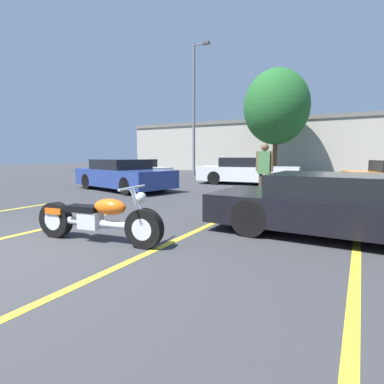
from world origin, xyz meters
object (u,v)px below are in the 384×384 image
at_px(show_car_hood_open, 346,205).
at_px(parked_car_mid_right_row, 247,172).
at_px(spectator_near_motorcycle, 264,167).
at_px(parked_car_left_row, 138,169).
at_px(parked_car_mid_left_row, 123,175).
at_px(light_pole, 195,105).
at_px(tree_background, 276,107).
at_px(motorcycle, 97,219).

xyz_separation_m(show_car_hood_open, parked_car_mid_right_row, (-4.64, 8.23, 0.07)).
bearing_deg(show_car_hood_open, spectator_near_motorcycle, 127.46).
bearing_deg(parked_car_left_row, show_car_hood_open, -16.48).
relative_size(parked_car_mid_right_row, parked_car_mid_left_row, 1.02).
height_order(show_car_hood_open, spectator_near_motorcycle, show_car_hood_open).
bearing_deg(light_pole, show_car_hood_open, -51.43).
xyz_separation_m(tree_background, motorcycle, (1.72, -18.08, -4.34)).
xyz_separation_m(motorcycle, spectator_near_motorcycle, (1.15, 5.47, 0.67)).
relative_size(show_car_hood_open, parked_car_left_row, 0.93).
relative_size(light_pole, tree_background, 1.19).
height_order(parked_car_left_row, parked_car_mid_right_row, parked_car_mid_right_row).
bearing_deg(light_pole, motorcycle, -66.72).
bearing_deg(parked_car_mid_right_row, light_pole, 133.68).
relative_size(light_pole, show_car_hood_open, 1.90).
bearing_deg(tree_background, motorcycle, -84.56).
relative_size(light_pole, parked_car_mid_right_row, 1.76).
relative_size(tree_background, parked_car_mid_left_row, 1.51).
distance_m(light_pole, parked_car_mid_left_row, 9.99).
xyz_separation_m(light_pole, motorcycle, (6.32, -14.69, -4.37)).
height_order(motorcycle, parked_car_left_row, parked_car_left_row).
distance_m(parked_car_left_row, parked_car_mid_left_row, 6.06).
bearing_deg(parked_car_mid_right_row, spectator_near_motorcycle, -73.96).
distance_m(parked_car_left_row, parked_car_mid_right_row, 6.93).
relative_size(tree_background, motorcycle, 3.12).
distance_m(show_car_hood_open, parked_car_mid_right_row, 9.45).
relative_size(motorcycle, show_car_hood_open, 0.51).
height_order(tree_background, parked_car_mid_left_row, tree_background).
bearing_deg(parked_car_mid_left_row, parked_car_left_row, 138.05).
bearing_deg(spectator_near_motorcycle, parked_car_mid_left_row, 177.23).
bearing_deg(parked_car_mid_right_row, motorcycle, -91.89).
bearing_deg(light_pole, parked_car_mid_left_row, -79.68).
xyz_separation_m(motorcycle, show_car_hood_open, (3.48, 2.39, 0.17)).
distance_m(light_pole, motorcycle, 16.58).
xyz_separation_m(motorcycle, parked_car_mid_right_row, (-1.16, 10.63, 0.24)).
distance_m(parked_car_mid_left_row, spectator_near_motorcycle, 5.87).
bearing_deg(motorcycle, parked_car_mid_left_row, 120.80).
height_order(light_pole, parked_car_left_row, light_pole).
xyz_separation_m(light_pole, parked_car_left_row, (-1.77, -3.92, -4.19)).
bearing_deg(tree_background, spectator_near_motorcycle, -77.16).
bearing_deg(motorcycle, light_pole, 104.87).
bearing_deg(parked_car_left_row, parked_car_mid_right_row, 18.20).
bearing_deg(tree_background, light_pole, -143.64).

